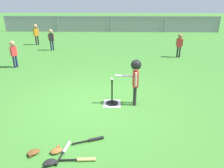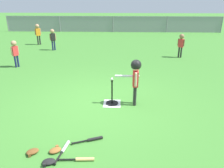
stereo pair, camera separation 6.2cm
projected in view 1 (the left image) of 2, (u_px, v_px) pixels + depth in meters
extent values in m
plane|color=#3D7A2D|center=(97.00, 104.00, 5.71)|extent=(60.00, 60.00, 0.00)
cube|color=white|center=(112.00, 103.00, 5.71)|extent=(0.44, 0.44, 0.01)
cylinder|color=black|center=(112.00, 103.00, 5.71)|extent=(0.32, 0.32, 0.03)
cylinder|color=black|center=(112.00, 92.00, 5.59)|extent=(0.04, 0.04, 0.62)
cylinder|color=black|center=(112.00, 81.00, 5.48)|extent=(0.06, 0.06, 0.02)
sphere|color=white|center=(112.00, 79.00, 5.46)|extent=(0.07, 0.07, 0.07)
cylinder|color=#262626|center=(135.00, 96.00, 5.55)|extent=(0.08, 0.08, 0.51)
cylinder|color=#262626|center=(135.00, 94.00, 5.65)|extent=(0.08, 0.08, 0.51)
cube|color=red|center=(135.00, 78.00, 5.43)|extent=(0.14, 0.23, 0.40)
cylinder|color=beige|center=(136.00, 79.00, 5.29)|extent=(0.06, 0.06, 0.34)
cylinder|color=beige|center=(135.00, 75.00, 5.55)|extent=(0.06, 0.06, 0.34)
sphere|color=beige|center=(136.00, 66.00, 5.30)|extent=(0.23, 0.23, 0.23)
sphere|color=black|center=(136.00, 65.00, 5.29)|extent=(0.26, 0.26, 0.26)
cylinder|color=silver|center=(127.00, 76.00, 5.41)|extent=(0.60, 0.07, 0.06)
cylinder|color=#191E4C|center=(53.00, 46.00, 11.09)|extent=(0.07, 0.07, 0.47)
cylinder|color=#191E4C|center=(51.00, 46.00, 11.05)|extent=(0.07, 0.07, 0.47)
cube|color=black|center=(51.00, 37.00, 10.91)|extent=(0.24, 0.21, 0.37)
cylinder|color=tan|center=(54.00, 37.00, 10.96)|extent=(0.05, 0.05, 0.31)
cylinder|color=tan|center=(48.00, 37.00, 10.85)|extent=(0.05, 0.05, 0.31)
sphere|color=tan|center=(51.00, 31.00, 10.80)|extent=(0.21, 0.21, 0.21)
cylinder|color=#191E4C|center=(16.00, 61.00, 8.50)|extent=(0.07, 0.07, 0.46)
cylinder|color=#191E4C|center=(14.00, 62.00, 8.43)|extent=(0.07, 0.07, 0.46)
cube|color=red|center=(13.00, 51.00, 8.31)|extent=(0.22, 0.24, 0.36)
cylinder|color=tan|center=(17.00, 50.00, 8.39)|extent=(0.05, 0.05, 0.31)
cylinder|color=tan|center=(10.00, 51.00, 8.21)|extent=(0.05, 0.05, 0.31)
sphere|color=tan|center=(12.00, 44.00, 8.20)|extent=(0.20, 0.20, 0.20)
cylinder|color=#262626|center=(38.00, 40.00, 12.30)|extent=(0.08, 0.08, 0.50)
cylinder|color=#262626|center=(36.00, 40.00, 12.24)|extent=(0.08, 0.08, 0.50)
cube|color=orange|center=(36.00, 32.00, 12.10)|extent=(0.26, 0.23, 0.39)
cylinder|color=tan|center=(39.00, 31.00, 12.16)|extent=(0.06, 0.06, 0.34)
cylinder|color=tan|center=(33.00, 32.00, 12.03)|extent=(0.06, 0.06, 0.34)
sphere|color=tan|center=(35.00, 26.00, 11.98)|extent=(0.22, 0.22, 0.22)
cylinder|color=#262626|center=(180.00, 52.00, 9.82)|extent=(0.07, 0.07, 0.47)
cylinder|color=#262626|center=(177.00, 52.00, 9.88)|extent=(0.07, 0.07, 0.47)
cube|color=red|center=(180.00, 43.00, 9.69)|extent=(0.24, 0.21, 0.36)
cylinder|color=#8C6647|center=(183.00, 43.00, 9.62)|extent=(0.05, 0.05, 0.31)
cylinder|color=#8C6647|center=(177.00, 42.00, 9.75)|extent=(0.05, 0.05, 0.31)
sphere|color=#8C6647|center=(180.00, 36.00, 9.58)|extent=(0.21, 0.21, 0.21)
cylinder|color=silver|center=(66.00, 147.00, 4.04)|extent=(0.11, 0.31, 0.06)
cylinder|color=black|center=(60.00, 158.00, 3.76)|extent=(0.08, 0.30, 0.03)
cylinder|color=black|center=(56.00, 165.00, 3.62)|extent=(0.05, 0.02, 0.05)
cylinder|color=#DBB266|center=(86.00, 159.00, 3.74)|extent=(0.32, 0.08, 0.06)
cylinder|color=black|center=(68.00, 160.00, 3.73)|extent=(0.32, 0.05, 0.03)
cylinder|color=black|center=(58.00, 160.00, 3.72)|extent=(0.02, 0.05, 0.05)
cylinder|color=black|center=(96.00, 139.00, 4.27)|extent=(0.30, 0.16, 0.06)
cylinder|color=black|center=(81.00, 142.00, 4.18)|extent=(0.29, 0.13, 0.03)
cylinder|color=black|center=(73.00, 144.00, 4.13)|extent=(0.03, 0.05, 0.05)
ellipsoid|color=brown|center=(56.00, 151.00, 3.94)|extent=(0.27, 0.26, 0.07)
cube|color=brown|center=(58.00, 147.00, 4.03)|extent=(0.06, 0.06, 0.06)
ellipsoid|color=black|center=(50.00, 162.00, 3.67)|extent=(0.25, 0.20, 0.07)
cube|color=black|center=(46.00, 166.00, 3.59)|extent=(0.06, 0.05, 0.06)
ellipsoid|color=brown|center=(34.00, 152.00, 3.90)|extent=(0.27, 0.25, 0.07)
cube|color=brown|center=(31.00, 156.00, 3.82)|extent=(0.06, 0.06, 0.06)
cylinder|color=slate|center=(5.00, 24.00, 16.57)|extent=(0.06, 0.06, 1.15)
cylinder|color=slate|center=(58.00, 24.00, 16.48)|extent=(0.06, 0.06, 1.15)
cylinder|color=slate|center=(111.00, 24.00, 16.38)|extent=(0.06, 0.06, 1.15)
cylinder|color=slate|center=(165.00, 24.00, 16.29)|extent=(0.06, 0.06, 1.15)
cylinder|color=slate|center=(219.00, 24.00, 16.19)|extent=(0.06, 0.06, 1.15)
cube|color=gray|center=(111.00, 17.00, 16.18)|extent=(16.00, 0.03, 0.03)
cube|color=gray|center=(111.00, 24.00, 16.38)|extent=(16.00, 0.01, 1.15)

